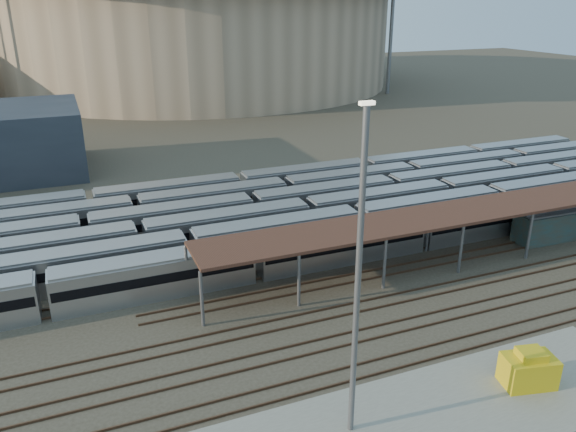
{
  "coord_description": "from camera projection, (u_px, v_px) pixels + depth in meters",
  "views": [
    {
      "loc": [
        -16.53,
        -38.32,
        25.3
      ],
      "look_at": [
        3.9,
        12.0,
        4.12
      ],
      "focal_mm": 35.0,
      "sensor_mm": 36.0,
      "label": 1
    }
  ],
  "objects": [
    {
      "name": "floodlight_2",
      "position": [
        392.0,
        16.0,
        151.41
      ],
      "size": [
        4.0,
        1.0,
        38.4
      ],
      "color": "slate",
      "rests_on": "ground"
    },
    {
      "name": "yard_light_pole",
      "position": [
        358.0,
        283.0,
        31.29
      ],
      "size": [
        0.8,
        0.36,
        20.35
      ],
      "color": "slate",
      "rests_on": "apron"
    },
    {
      "name": "stadium",
      "position": [
        195.0,
        29.0,
        171.69
      ],
      "size": [
        124.0,
        124.0,
        32.5
      ],
      "color": "tan",
      "rests_on": "ground"
    },
    {
      "name": "empty_tracks",
      "position": [
        324.0,
        344.0,
        43.72
      ],
      "size": [
        170.0,
        9.62,
        0.18
      ],
      "color": "#4C3323",
      "rests_on": "ground"
    },
    {
      "name": "teal_boxcar",
      "position": [
        570.0,
        223.0,
        63.2
      ],
      "size": [
        14.15,
        3.22,
        3.28
      ],
      "primitive_type": "cube",
      "rotation": [
        0.0,
        0.0,
        -0.04
      ],
      "color": "#1B3F43",
      "rests_on": "ground"
    },
    {
      "name": "subway_trains",
      "position": [
        257.0,
        217.0,
        64.32
      ],
      "size": [
        127.35,
        23.9,
        3.6
      ],
      "color": "#B1B2B6",
      "rests_on": "ground"
    },
    {
      "name": "yellow_equipment",
      "position": [
        528.0,
        371.0,
        38.68
      ],
      "size": [
        3.89,
        2.9,
        2.18
      ],
      "primitive_type": "cube",
      "rotation": [
        0.0,
        0.0,
        -0.22
      ],
      "color": "gold",
      "rests_on": "apron"
    },
    {
      "name": "floodlight_3",
      "position": [
        69.0,
        14.0,
        175.18
      ],
      "size": [
        4.0,
        1.0,
        38.4
      ],
      "color": "slate",
      "rests_on": "ground"
    },
    {
      "name": "inspection_shed",
      "position": [
        481.0,
        210.0,
        57.42
      ],
      "size": [
        60.3,
        6.0,
        5.3
      ],
      "color": "slate",
      "rests_on": "ground"
    },
    {
      "name": "ground",
      "position": [
        298.0,
        314.0,
        48.07
      ],
      "size": [
        420.0,
        420.0,
        0.0
      ],
      "primitive_type": "plane",
      "color": "#383026",
      "rests_on": "ground"
    }
  ]
}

